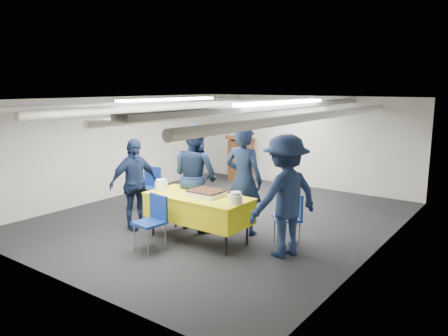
{
  "coord_description": "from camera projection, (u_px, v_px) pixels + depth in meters",
  "views": [
    {
      "loc": [
        4.89,
        -6.58,
        2.55
      ],
      "look_at": [
        0.22,
        -0.2,
        1.05
      ],
      "focal_mm": 35.0,
      "sensor_mm": 36.0,
      "label": 1
    }
  ],
  "objects": [
    {
      "name": "ground",
      "position": [
        221.0,
        218.0,
        8.53
      ],
      "size": [
        7.0,
        7.0,
        0.0
      ],
      "primitive_type": "plane",
      "color": "black",
      "rests_on": "ground"
    },
    {
      "name": "room_shell",
      "position": [
        237.0,
        124.0,
        8.46
      ],
      "size": [
        6.0,
        7.0,
        2.3
      ],
      "color": "beige",
      "rests_on": "ground"
    },
    {
      "name": "serving_table",
      "position": [
        198.0,
        208.0,
        7.21
      ],
      "size": [
        1.8,
        0.82,
        0.77
      ],
      "color": "black",
      "rests_on": "ground"
    },
    {
      "name": "sheet_cake",
      "position": [
        206.0,
        193.0,
        7.15
      ],
      "size": [
        0.56,
        0.44,
        0.1
      ],
      "color": "white",
      "rests_on": "serving_table"
    },
    {
      "name": "plate_stack_left",
      "position": [
        161.0,
        185.0,
        7.57
      ],
      "size": [
        0.22,
        0.22,
        0.17
      ],
      "color": "white",
      "rests_on": "serving_table"
    },
    {
      "name": "plate_stack_right",
      "position": [
        236.0,
        198.0,
        6.66
      ],
      "size": [
        0.21,
        0.21,
        0.18
      ],
      "color": "white",
      "rests_on": "serving_table"
    },
    {
      "name": "podium",
      "position": [
        241.0,
        158.0,
        11.76
      ],
      "size": [
        0.62,
        0.53,
        1.25
      ],
      "color": "brown",
      "rests_on": "ground"
    },
    {
      "name": "chair_near",
      "position": [
        154.0,
        217.0,
        6.81
      ],
      "size": [
        0.46,
        0.46,
        0.87
      ],
      "color": "gray",
      "rests_on": "ground"
    },
    {
      "name": "chair_right",
      "position": [
        292.0,
        213.0,
        7.0
      ],
      "size": [
        0.59,
        0.59,
        0.87
      ],
      "color": "gray",
      "rests_on": "ground"
    },
    {
      "name": "chair_left",
      "position": [
        150.0,
        183.0,
        9.13
      ],
      "size": [
        0.5,
        0.5,
        0.87
      ],
      "color": "gray",
      "rests_on": "ground"
    },
    {
      "name": "sailor_a",
      "position": [
        244.0,
        180.0,
        7.5
      ],
      "size": [
        0.72,
        0.51,
        1.88
      ],
      "primitive_type": "imported",
      "rotation": [
        0.0,
        0.0,
        3.23
      ],
      "color": "black",
      "rests_on": "ground"
    },
    {
      "name": "sailor_b",
      "position": [
        195.0,
        176.0,
        7.82
      ],
      "size": [
        1.01,
        0.84,
        1.89
      ],
      "primitive_type": "imported",
      "rotation": [
        0.0,
        0.0,
        3.0
      ],
      "color": "black",
      "rests_on": "ground"
    },
    {
      "name": "sailor_c",
      "position": [
        134.0,
        184.0,
        7.78
      ],
      "size": [
        0.59,
        1.02,
        1.64
      ],
      "primitive_type": "imported",
      "rotation": [
        0.0,
        0.0,
        1.36
      ],
      "color": "black",
      "rests_on": "ground"
    },
    {
      "name": "sailor_d",
      "position": [
        285.0,
        196.0,
        6.51
      ],
      "size": [
        1.08,
        1.36,
        1.85
      ],
      "primitive_type": "imported",
      "rotation": [
        0.0,
        0.0,
        -1.95
      ],
      "color": "black",
      "rests_on": "ground"
    }
  ]
}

